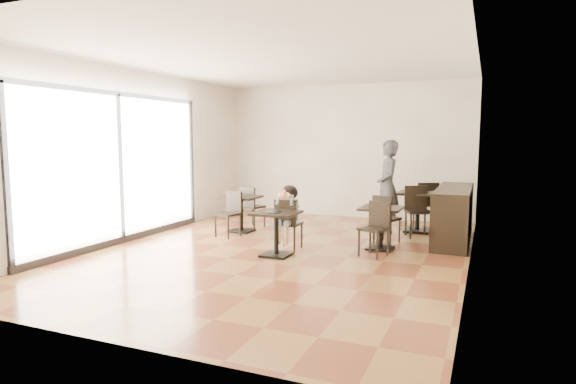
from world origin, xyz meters
The scene contains 23 objects.
floor centered at (0.00, 0.00, 0.00)m, with size 6.00×8.00×0.01m, color brown.
ceiling centered at (0.00, 0.00, 3.20)m, with size 6.00×8.00×0.01m, color silver.
wall_back centered at (0.00, 4.00, 1.60)m, with size 6.00×0.01×3.20m, color white.
wall_front centered at (0.00, -4.00, 1.60)m, with size 6.00×0.01×3.20m, color white.
wall_left centered at (-3.00, 0.00, 1.60)m, with size 0.01×8.00×3.20m, color white.
wall_right centered at (3.00, 0.00, 1.60)m, with size 0.01×8.00×3.20m, color white.
storefront_window centered at (-2.97, -0.50, 1.40)m, with size 0.04×4.50×2.60m, color white.
child_table centered at (0.07, -0.33, 0.36)m, with size 0.69×0.69×0.73m, color black, non-canonical shape.
child_chair centered at (0.07, 0.22, 0.44)m, with size 0.39×0.39×0.88m, color black, non-canonical shape.
child centered at (0.07, 0.22, 0.55)m, with size 0.39×0.55×1.10m, color slate, non-canonical shape.
plate centered at (0.07, -0.43, 0.74)m, with size 0.25×0.25×0.01m, color black.
pizza_slice centered at (0.07, 0.03, 0.96)m, with size 0.26×0.20×0.06m, color tan, non-canonical shape.
adult_patron centered at (1.34, 2.36, 0.94)m, with size 0.69×0.45×1.88m, color #3C3D42.
cafe_table_mid centered at (1.54, 0.82, 0.37)m, with size 0.70×0.70×0.74m, color black, non-canonical shape.
cafe_table_left centered at (-1.42, 1.26, 0.37)m, with size 0.69×0.69×0.73m, color black, non-canonical shape.
cafe_table_back centered at (1.91, 2.66, 0.41)m, with size 0.78×0.78×0.82m, color black, non-canonical shape.
chair_mid_a centered at (1.54, 1.37, 0.44)m, with size 0.40×0.40×0.88m, color black, non-canonical shape.
chair_mid_b centered at (1.54, 0.27, 0.44)m, with size 0.40×0.40×0.88m, color black, non-canonical shape.
chair_left_a centered at (-1.42, 1.81, 0.44)m, with size 0.40×0.40×0.88m, color black, non-canonical shape.
chair_left_b centered at (-1.42, 0.71, 0.44)m, with size 0.40×0.40×0.88m, color black, non-canonical shape.
chair_back_a centered at (1.99, 3.21, 0.49)m, with size 0.44×0.44×0.99m, color black, non-canonical shape.
chair_back_b centered at (1.99, 2.11, 0.49)m, with size 0.44×0.44×0.99m, color black, non-canonical shape.
service_counter centered at (2.65, 2.00, 0.50)m, with size 0.60×2.40×1.00m, color black.
Camera 1 is at (3.20, -7.36, 1.92)m, focal length 30.00 mm.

